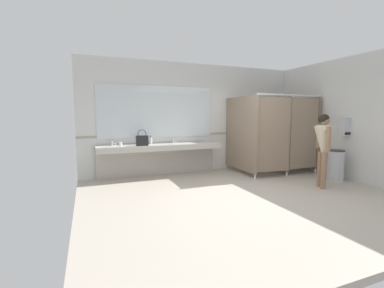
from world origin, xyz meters
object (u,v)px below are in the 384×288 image
Objects in this scene: paper_towel_dispenser_upper at (346,127)px; trash_bin at (336,165)px; paper_cup at (121,144)px; handbag at (142,140)px; soap_dispenser at (151,140)px; person_standing at (323,142)px.

paper_towel_dispenser_upper reaches higher than trash_bin.
paper_cup is at bearing 159.27° from paper_towel_dispenser_upper.
paper_cup is at bearing 170.13° from handbag.
handbag is at bearing 158.16° from paper_towel_dispenser_upper.
trash_bin is 4.72m from handbag.
paper_towel_dispenser_upper is 4.83m from soap_dispenser.
paper_towel_dispenser_upper is 4.62× the size of paper_cup.
person_standing reaches higher than soap_dispenser.
person_standing is at bearing -29.70° from paper_cup.
soap_dispenser is at bearing 141.89° from person_standing.
soap_dispenser is at bearing 151.76° from trash_bin.
trash_bin is at bearing -28.24° from soap_dispenser.
paper_cup is (-5.09, 1.93, -0.41)m from paper_towel_dispenser_upper.
person_standing is 4.58m from paper_cup.
paper_towel_dispenser_upper is 0.96m from trash_bin.
paper_towel_dispenser_upper is 4.96m from handbag.
paper_towel_dispenser_upper is at bearing -0.09° from trash_bin.
person_standing reaches higher than paper_towel_dispenser_upper.
trash_bin is at bearing -21.84° from paper_cup.
soap_dispenser is (0.29, 0.32, -0.05)m from handbag.
handbag is 0.43m from soap_dispenser.
paper_towel_dispenser_upper is 5.46m from paper_cup.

